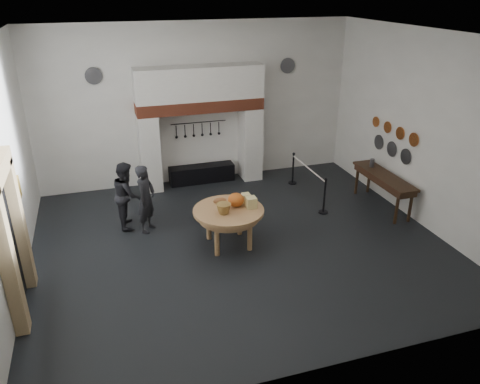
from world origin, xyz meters
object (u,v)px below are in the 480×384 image
object	(u,v)px
barrier_post_near	(324,197)
barrier_post_far	(293,169)
iron_range	(202,174)
visitor_near	(146,199)
visitor_far	(127,195)
work_table	(229,211)
side_table	(384,176)

from	to	relation	value
barrier_post_near	barrier_post_far	bearing A→B (deg)	90.00
iron_range	visitor_near	distance (m)	3.20
visitor_near	barrier_post_near	distance (m)	4.43
barrier_post_near	visitor_far	bearing A→B (deg)	170.33
iron_range	barrier_post_far	distance (m)	2.68
work_table	visitor_near	xyz separation A→B (m)	(-1.65, 1.21, -0.02)
visitor_near	barrier_post_far	distance (m)	4.69
visitor_far	barrier_post_far	size ratio (longest dim) A/B	1.79
visitor_far	side_table	world-z (taller)	visitor_far
side_table	barrier_post_near	bearing A→B (deg)	175.54
visitor_near	side_table	xyz separation A→B (m)	(5.99, -0.54, 0.05)
visitor_far	barrier_post_far	xyz separation A→B (m)	(4.80, 1.18, -0.36)
visitor_far	side_table	bearing A→B (deg)	-95.75
visitor_near	barrier_post_far	xyz separation A→B (m)	(4.40, 1.58, -0.37)
visitor_near	work_table	bearing A→B (deg)	-92.68
visitor_far	barrier_post_far	bearing A→B (deg)	-73.53
visitor_far	visitor_near	bearing A→B (deg)	-132.37
work_table	visitor_far	bearing A→B (deg)	141.84
visitor_near	barrier_post_near	world-z (taller)	visitor_near
iron_range	work_table	xyz separation A→B (m)	(-0.25, -3.72, 0.59)
visitor_near	side_table	distance (m)	6.02
barrier_post_near	barrier_post_far	distance (m)	2.00
side_table	barrier_post_near	world-z (taller)	same
visitor_near	side_table	world-z (taller)	visitor_near
work_table	side_table	world-z (taller)	side_table
iron_range	barrier_post_far	bearing A→B (deg)	-20.43
barrier_post_far	side_table	bearing A→B (deg)	-53.08
iron_range	visitor_far	size ratio (longest dim) A/B	1.18
iron_range	visitor_near	world-z (taller)	visitor_near
work_table	barrier_post_far	xyz separation A→B (m)	(2.75, 2.79, -0.39)
visitor_far	barrier_post_near	size ratio (longest dim) A/B	1.79
visitor_near	barrier_post_far	world-z (taller)	visitor_near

